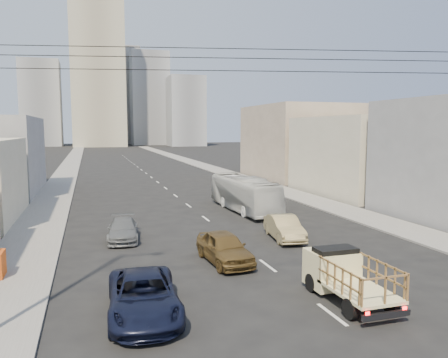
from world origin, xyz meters
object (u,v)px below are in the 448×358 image
navy_pickup (144,296)px  sedan_brown (224,247)px  flatbed_pickup (347,273)px  sedan_tan (284,228)px  sedan_grey (123,230)px  city_bus (244,194)px

navy_pickup → sedan_brown: bearing=51.3°
flatbed_pickup → sedan_tan: flatbed_pickup is taller
sedan_brown → sedan_grey: 7.68m
navy_pickup → sedan_brown: (4.67, 5.21, 0.04)m
navy_pickup → city_bus: 21.12m
navy_pickup → flatbed_pickup: bearing=-3.2°
sedan_brown → sedan_grey: (-4.56, 6.18, -0.14)m
city_bus → sedan_tan: (-0.85, -9.69, -0.70)m
flatbed_pickup → navy_pickup: flatbed_pickup is taller
flatbed_pickup → city_bus: size_ratio=0.43×
sedan_brown → sedan_tan: 6.00m
flatbed_pickup → navy_pickup: size_ratio=0.82×
flatbed_pickup → sedan_tan: (1.77, 9.53, -0.37)m
sedan_brown → navy_pickup: bearing=-136.0°
sedan_tan → sedan_grey: (-9.48, 2.74, -0.09)m
navy_pickup → city_bus: (10.44, 18.34, 0.68)m
flatbed_pickup → sedan_grey: size_ratio=1.00×
flatbed_pickup → navy_pickup: 7.87m
flatbed_pickup → sedan_grey: 14.49m
sedan_brown → sedan_tan: size_ratio=1.04×
navy_pickup → sedan_grey: size_ratio=1.22×
sedan_tan → sedan_grey: sedan_tan is taller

